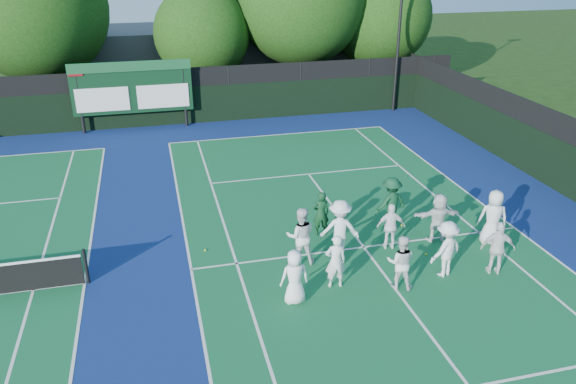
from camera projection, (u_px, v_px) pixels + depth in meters
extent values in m
plane|color=#19320D|center=(376.00, 263.00, 17.07)|extent=(120.00, 120.00, 0.00)
cube|color=navy|center=(174.00, 272.00, 16.62)|extent=(34.00, 32.00, 0.01)
cube|color=#125B30|center=(364.00, 247.00, 17.95)|extent=(10.97, 23.77, 0.00)
cube|color=silver|center=(279.00, 135.00, 28.48)|extent=(10.97, 0.08, 0.00)
cube|color=silver|center=(191.00, 269.00, 16.73)|extent=(0.08, 23.77, 0.00)
cube|color=silver|center=(514.00, 228.00, 19.17)|extent=(0.08, 23.77, 0.00)
cube|color=silver|center=(237.00, 263.00, 17.04)|extent=(0.08, 23.77, 0.00)
cube|color=silver|center=(478.00, 232.00, 18.87)|extent=(0.08, 23.77, 0.00)
cube|color=silver|center=(309.00, 174.00, 23.62)|extent=(8.23, 0.08, 0.00)
cube|color=silver|center=(364.00, 247.00, 17.95)|extent=(0.08, 12.80, 0.00)
cube|color=silver|center=(85.00, 283.00, 16.06)|extent=(0.08, 23.77, 0.00)
cube|color=silver|center=(33.00, 290.00, 15.75)|extent=(0.08, 23.77, 0.00)
cube|color=black|center=(154.00, 107.00, 29.51)|extent=(34.00, 0.08, 2.00)
cube|color=black|center=(151.00, 79.00, 28.90)|extent=(34.00, 0.05, 1.00)
cylinder|color=black|center=(80.00, 100.00, 28.05)|extent=(0.16, 0.16, 3.50)
cylinder|color=black|center=(185.00, 93.00, 29.20)|extent=(0.16, 0.16, 3.50)
cube|color=black|center=(132.00, 88.00, 28.44)|extent=(6.00, 0.15, 2.60)
cube|color=#164D28|center=(130.00, 66.00, 27.91)|extent=(6.00, 0.05, 0.50)
cube|color=silver|center=(102.00, 100.00, 28.22)|extent=(2.60, 0.04, 1.20)
cube|color=silver|center=(163.00, 96.00, 28.89)|extent=(2.60, 0.04, 1.20)
cube|color=maroon|center=(75.00, 71.00, 27.37)|extent=(0.70, 0.04, 0.50)
cube|color=#525256|center=(211.00, 57.00, 37.08)|extent=(18.00, 6.00, 4.00)
cylinder|color=black|center=(400.00, 21.00, 30.62)|extent=(0.16, 0.16, 10.00)
cylinder|color=black|center=(86.00, 266.00, 15.86)|extent=(0.10, 0.10, 1.10)
cylinder|color=black|center=(48.00, 90.00, 31.17)|extent=(0.44, 0.44, 2.90)
sphere|color=#13360C|center=(34.00, 9.00, 29.42)|extent=(7.64, 7.64, 7.64)
sphere|color=#13360C|center=(49.00, 23.00, 30.13)|extent=(5.35, 5.35, 5.35)
cylinder|color=black|center=(205.00, 88.00, 33.26)|extent=(0.44, 0.44, 2.15)
sphere|color=#13360C|center=(202.00, 34.00, 31.99)|extent=(5.44, 5.44, 5.44)
sphere|color=#13360C|center=(212.00, 42.00, 32.61)|extent=(3.81, 3.81, 3.81)
cylinder|color=black|center=(300.00, 75.00, 34.38)|extent=(0.44, 0.44, 3.07)
sphere|color=#13360C|center=(309.00, 12.00, 33.30)|extent=(5.33, 5.33, 5.33)
cylinder|color=black|center=(378.00, 75.00, 35.62)|extent=(0.44, 0.44, 2.54)
sphere|color=#13360C|center=(381.00, 16.00, 34.17)|extent=(6.09, 6.09, 6.09)
sphere|color=#13360C|center=(388.00, 26.00, 34.82)|extent=(4.26, 4.26, 4.26)
sphere|color=#CECF18|center=(339.00, 243.00, 18.17)|extent=(0.07, 0.07, 0.07)
sphere|color=#CECF18|center=(402.00, 225.00, 19.29)|extent=(0.07, 0.07, 0.07)
sphere|color=#CECF18|center=(444.00, 266.00, 16.87)|extent=(0.07, 0.07, 0.07)
sphere|color=#CECF18|center=(205.00, 250.00, 17.73)|extent=(0.07, 0.07, 0.07)
sphere|color=#CECF18|center=(426.00, 254.00, 17.50)|extent=(0.07, 0.07, 0.07)
imported|color=white|center=(295.00, 277.00, 14.92)|extent=(0.79, 0.53, 1.58)
imported|color=white|center=(336.00, 261.00, 15.61)|extent=(0.62, 0.44, 1.63)
imported|color=silver|center=(401.00, 262.00, 15.58)|extent=(0.97, 0.88, 1.62)
imported|color=white|center=(446.00, 249.00, 16.15)|extent=(1.26, 0.99, 1.72)
imported|color=silver|center=(498.00, 248.00, 16.25)|extent=(1.05, 0.71, 1.66)
imported|color=silver|center=(301.00, 236.00, 16.76)|extent=(0.99, 0.83, 1.82)
imported|color=white|center=(340.00, 229.00, 17.12)|extent=(1.33, 0.94, 1.87)
imported|color=white|center=(391.00, 227.00, 17.61)|extent=(0.96, 0.56, 1.54)
imported|color=silver|center=(438.00, 218.00, 18.06)|extent=(1.58, 0.63, 1.66)
imported|color=silver|center=(493.00, 217.00, 17.86)|extent=(1.05, 0.87, 1.85)
imported|color=#0F371B|center=(321.00, 214.00, 18.45)|extent=(0.58, 0.39, 1.55)
imported|color=#103D22|center=(391.00, 203.00, 18.90)|extent=(1.30, 0.92, 1.82)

